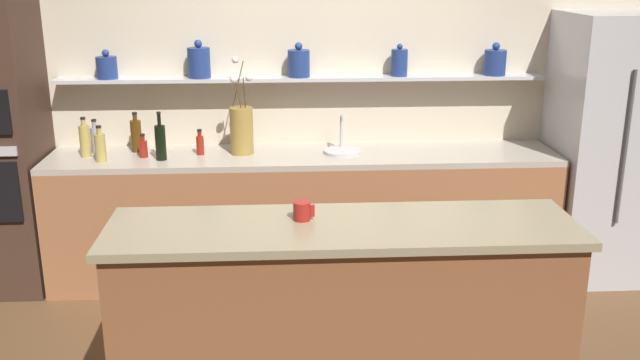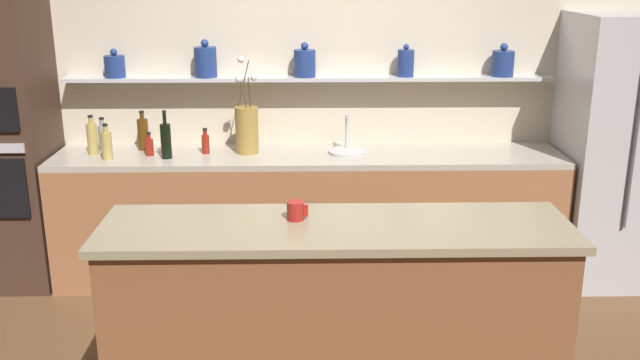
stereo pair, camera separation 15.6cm
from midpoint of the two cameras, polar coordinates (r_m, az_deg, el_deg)
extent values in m
cube|color=beige|center=(5.21, -1.01, 7.20)|extent=(5.20, 0.10, 2.60)
cube|color=#B7B7BC|center=(5.05, -2.32, 8.12)|extent=(3.42, 0.18, 0.02)
cylinder|color=navy|center=(5.18, -17.53, 8.56)|extent=(0.14, 0.14, 0.15)
sphere|color=navy|center=(5.17, -17.63, 9.65)|extent=(0.05, 0.05, 0.05)
cylinder|color=navy|center=(5.06, -10.54, 9.20)|extent=(0.16, 0.16, 0.21)
sphere|color=navy|center=(5.05, -10.62, 10.67)|extent=(0.05, 0.05, 0.05)
cylinder|color=navy|center=(5.03, -2.61, 9.29)|extent=(0.15, 0.15, 0.19)
sphere|color=navy|center=(5.01, -2.63, 10.65)|extent=(0.05, 0.05, 0.05)
cylinder|color=navy|center=(5.09, 5.48, 9.32)|extent=(0.12, 0.12, 0.19)
sphere|color=navy|center=(5.07, 5.51, 10.59)|extent=(0.04, 0.04, 0.04)
cylinder|color=navy|center=(5.24, 12.99, 9.13)|extent=(0.15, 0.15, 0.18)
sphere|color=navy|center=(5.22, 13.07, 10.39)|extent=(0.05, 0.05, 0.05)
cube|color=#99603D|center=(5.08, -2.14, -3.11)|extent=(3.52, 0.62, 0.88)
cube|color=#ADA393|center=(4.94, -2.20, 1.90)|extent=(3.52, 0.62, 0.04)
cube|color=brown|center=(3.54, 0.50, -11.62)|extent=(2.15, 0.55, 0.98)
cube|color=gray|center=(3.33, 0.52, -3.89)|extent=(2.21, 0.61, 0.04)
cube|color=#B7B7BC|center=(5.43, 22.31, 2.38)|extent=(0.94, 0.70, 1.87)
cylinder|color=#4C4C51|center=(5.01, 22.44, 2.34)|extent=(0.02, 0.02, 1.03)
cylinder|color=olive|center=(4.94, -7.19, 3.93)|extent=(0.16, 0.16, 0.32)
cylinder|color=#4C3319|center=(4.86, -7.00, 6.94)|extent=(0.02, 0.02, 0.21)
sphere|color=silver|center=(4.82, -6.65, 8.13)|extent=(0.05, 0.05, 0.05)
cylinder|color=#4C3319|center=(4.91, -7.49, 7.64)|extent=(0.08, 0.04, 0.30)
sphere|color=silver|center=(4.93, -7.72, 9.50)|extent=(0.05, 0.05, 0.05)
cylinder|color=#4C3319|center=(4.87, -7.50, 6.87)|extent=(0.04, 0.03, 0.20)
sphere|color=silver|center=(4.82, -7.85, 7.97)|extent=(0.05, 0.05, 0.05)
cylinder|color=#B7B7BC|center=(4.95, 0.91, 2.28)|extent=(0.26, 0.26, 0.02)
cylinder|color=#B7B7BC|center=(5.01, 0.84, 3.90)|extent=(0.02, 0.02, 0.22)
cylinder|color=#B7B7BC|center=(4.93, 0.89, 4.98)|extent=(0.02, 0.12, 0.02)
cylinder|color=gray|center=(5.20, -18.34, 3.03)|extent=(0.06, 0.06, 0.18)
cylinder|color=gray|center=(5.17, -18.45, 4.23)|extent=(0.03, 0.03, 0.04)
cylinder|color=black|center=(5.17, -18.48, 4.55)|extent=(0.03, 0.03, 0.01)
cylinder|color=maroon|center=(4.99, -14.82, 2.40)|extent=(0.06, 0.06, 0.11)
cylinder|color=maroon|center=(4.98, -14.89, 3.23)|extent=(0.03, 0.03, 0.04)
cylinder|color=black|center=(4.97, -14.91, 3.50)|extent=(0.03, 0.03, 0.01)
cylinder|color=tan|center=(4.95, -18.03, 2.44)|extent=(0.07, 0.07, 0.18)
cylinder|color=tan|center=(4.93, -18.15, 3.73)|extent=(0.03, 0.03, 0.04)
cylinder|color=black|center=(4.92, -18.18, 4.07)|extent=(0.03, 0.03, 0.01)
cylinder|color=maroon|center=(4.98, -10.46, 2.73)|extent=(0.05, 0.05, 0.13)
cylinder|color=maroon|center=(4.96, -10.51, 3.64)|extent=(0.03, 0.03, 0.04)
cylinder|color=black|center=(4.95, -10.52, 3.92)|extent=(0.03, 0.03, 0.01)
cylinder|color=black|center=(4.88, -13.53, 2.90)|extent=(0.07, 0.07, 0.23)
cylinder|color=black|center=(4.85, -13.66, 4.70)|extent=(0.02, 0.02, 0.08)
cylinder|color=black|center=(4.84, -13.70, 5.24)|extent=(0.03, 0.03, 0.01)
cylinder|color=tan|center=(5.11, -19.12, 2.94)|extent=(0.07, 0.07, 0.21)
cylinder|color=tan|center=(5.08, -19.26, 4.36)|extent=(0.03, 0.03, 0.04)
cylinder|color=black|center=(5.08, -19.30, 4.68)|extent=(0.03, 0.03, 0.01)
cylinder|color=#4C2D0C|center=(5.15, -15.33, 3.40)|extent=(0.07, 0.07, 0.22)
cylinder|color=#4C2D0C|center=(5.12, -15.45, 4.83)|extent=(0.03, 0.03, 0.04)
cylinder|color=black|center=(5.11, -15.47, 5.16)|extent=(0.03, 0.03, 0.01)
cylinder|color=maroon|center=(3.37, -2.80, -2.50)|extent=(0.08, 0.08, 0.09)
cube|color=maroon|center=(3.37, -1.93, -2.48)|extent=(0.02, 0.01, 0.06)
camera|label=1|loc=(0.08, -91.09, -0.33)|focal=40.00mm
camera|label=2|loc=(0.08, 88.91, 0.33)|focal=40.00mm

